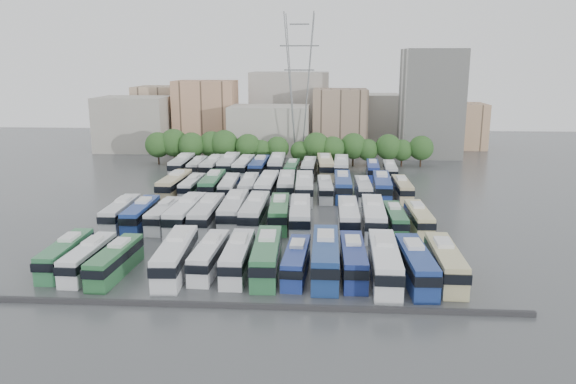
# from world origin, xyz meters

# --- Properties ---
(ground) EXTENTS (220.00, 220.00, 0.00)m
(ground) POSITION_xyz_m (0.00, 0.00, 0.00)
(ground) COLOR #424447
(ground) RESTS_ON ground
(parapet) EXTENTS (56.00, 0.50, 0.50)m
(parapet) POSITION_xyz_m (0.00, -33.00, 0.25)
(parapet) COLOR #2D2D30
(parapet) RESTS_ON ground
(tree_line) EXTENTS (65.15, 7.61, 8.07)m
(tree_line) POSITION_xyz_m (-2.53, 42.14, 4.40)
(tree_line) COLOR black
(tree_line) RESTS_ON ground
(city_buildings) EXTENTS (102.00, 35.00, 20.00)m
(city_buildings) POSITION_xyz_m (-7.46, 71.86, 7.87)
(city_buildings) COLOR #9E998E
(city_buildings) RESTS_ON ground
(apartment_tower) EXTENTS (14.00, 14.00, 26.00)m
(apartment_tower) POSITION_xyz_m (34.00, 58.00, 13.00)
(apartment_tower) COLOR silver
(apartment_tower) RESTS_ON ground
(electricity_pylon) EXTENTS (9.00, 6.91, 33.83)m
(electricity_pylon) POSITION_xyz_m (2.00, 50.00, 18.66)
(electricity_pylon) COLOR slate
(electricity_pylon) RESTS_ON ground
(bus_r0_s0) EXTENTS (2.66, 11.31, 3.54)m
(bus_r0_s0) POSITION_xyz_m (-21.36, -23.70, 1.74)
(bus_r0_s0) COLOR #307044
(bus_r0_s0) RESTS_ON ground
(bus_r0_s1) EXTENTS (2.72, 11.09, 3.46)m
(bus_r0_s1) POSITION_xyz_m (-18.29, -24.60, 1.70)
(bus_r0_s1) COLOR silver
(bus_r0_s1) RESTS_ON ground
(bus_r0_s2) EXTENTS (3.02, 11.32, 3.52)m
(bus_r0_s2) POSITION_xyz_m (-14.95, -25.29, 1.73)
(bus_r0_s2) COLOR #2D6A3C
(bus_r0_s2) RESTS_ON ground
(bus_r0_s4) EXTENTS (3.55, 13.33, 4.14)m
(bus_r0_s4) POSITION_xyz_m (-8.38, -24.29, 2.03)
(bus_r0_s4) COLOR silver
(bus_r0_s4) RESTS_ON ground
(bus_r0_s5) EXTENTS (2.88, 11.41, 3.55)m
(bus_r0_s5) POSITION_xyz_m (-4.81, -23.16, 1.75)
(bus_r0_s5) COLOR silver
(bus_r0_s5) RESTS_ON ground
(bus_r0_s6) EXTENTS (2.68, 11.94, 3.74)m
(bus_r0_s6) POSITION_xyz_m (-1.49, -23.49, 1.84)
(bus_r0_s6) COLOR silver
(bus_r0_s6) RESTS_ON ground
(bus_r0_s7) EXTENTS (3.20, 13.06, 4.07)m
(bus_r0_s7) POSITION_xyz_m (1.77, -23.48, 2.00)
(bus_r0_s7) COLOR #2E6D42
(bus_r0_s7) RESTS_ON ground
(bus_r0_s8) EXTENTS (2.95, 11.07, 3.44)m
(bus_r0_s8) POSITION_xyz_m (5.13, -24.02, 1.69)
(bus_r0_s8) COLOR navy
(bus_r0_s8) RESTS_ON ground
(bus_r0_s9) EXTENTS (3.03, 13.58, 4.26)m
(bus_r0_s9) POSITION_xyz_m (8.34, -23.52, 2.09)
(bus_r0_s9) COLOR navy
(bus_r0_s9) RESTS_ON ground
(bus_r0_s10) EXTENTS (2.75, 12.06, 3.78)m
(bus_r0_s10) POSITION_xyz_m (11.43, -23.60, 1.85)
(bus_r0_s10) COLOR navy
(bus_r0_s10) RESTS_ON ground
(bus_r0_s11) EXTENTS (3.30, 13.59, 4.24)m
(bus_r0_s11) POSITION_xyz_m (14.73, -24.88, 2.08)
(bus_r0_s11) COLOR white
(bus_r0_s11) RESTS_ON ground
(bus_r0_s12) EXTENTS (3.23, 12.63, 3.93)m
(bus_r0_s12) POSITION_xyz_m (18.08, -24.95, 1.93)
(bus_r0_s12) COLOR navy
(bus_r0_s12) RESTS_ON ground
(bus_r0_s13) EXTENTS (2.85, 12.47, 3.90)m
(bus_r0_s13) POSITION_xyz_m (21.38, -24.10, 1.92)
(bus_r0_s13) COLOR #C6BC88
(bus_r0_s13) RESTS_ON ground
(bus_r1_s0) EXTENTS (2.73, 11.69, 3.66)m
(bus_r1_s0) POSITION_xyz_m (-21.31, -5.97, 1.79)
(bus_r1_s0) COLOR silver
(bus_r1_s0) RESTS_ON ground
(bus_r1_s1) EXTENTS (2.66, 11.71, 3.67)m
(bus_r1_s1) POSITION_xyz_m (-18.14, -6.52, 1.80)
(bus_r1_s1) COLOR navy
(bus_r1_s1) RESTS_ON ground
(bus_r1_s2) EXTENTS (2.76, 11.18, 3.49)m
(bus_r1_s2) POSITION_xyz_m (-14.83, -6.43, 1.71)
(bus_r1_s2) COLOR silver
(bus_r1_s2) RESTS_ON ground
(bus_r1_s3) EXTENTS (3.41, 13.47, 4.19)m
(bus_r1_s3) POSITION_xyz_m (-11.46, -7.02, 2.06)
(bus_r1_s3) COLOR silver
(bus_r1_s3) RESTS_ON ground
(bus_r1_s4) EXTENTS (2.97, 13.13, 4.11)m
(bus_r1_s4) POSITION_xyz_m (-8.44, -6.87, 2.02)
(bus_r1_s4) COLOR silver
(bus_r1_s4) RESTS_ON ground
(bus_r1_s5) EXTENTS (3.18, 13.58, 4.25)m
(bus_r1_s5) POSITION_xyz_m (-4.95, -4.88, 2.08)
(bus_r1_s5) COLOR silver
(bus_r1_s5) RESTS_ON ground
(bus_r1_s6) EXTENTS (3.17, 13.37, 4.18)m
(bus_r1_s6) POSITION_xyz_m (-1.78, -5.49, 2.05)
(bus_r1_s6) COLOR silver
(bus_r1_s6) RESTS_ON ground
(bus_r1_s7) EXTENTS (3.17, 12.42, 3.87)m
(bus_r1_s7) POSITION_xyz_m (1.69, -4.87, 1.90)
(bus_r1_s7) COLOR #2E6D3D
(bus_r1_s7) RESTS_ON ground
(bus_r1_s8) EXTENTS (3.26, 13.19, 4.11)m
(bus_r1_s8) POSITION_xyz_m (4.81, -6.68, 2.02)
(bus_r1_s8) COLOR silver
(bus_r1_s8) RESTS_ON ground
(bus_r1_s10) EXTENTS (2.80, 12.64, 3.96)m
(bus_r1_s10) POSITION_xyz_m (11.56, -6.64, 1.94)
(bus_r1_s10) COLOR silver
(bus_r1_s10) RESTS_ON ground
(bus_r1_s11) EXTENTS (3.36, 13.63, 4.25)m
(bus_r1_s11) POSITION_xyz_m (15.03, -6.97, 2.09)
(bus_r1_s11) COLOR white
(bus_r1_s11) RESTS_ON ground
(bus_r1_s12) EXTENTS (2.54, 10.96, 3.43)m
(bus_r1_s12) POSITION_xyz_m (18.10, -6.51, 1.68)
(bus_r1_s12) COLOR #2A643D
(bus_r1_s12) RESTS_ON ground
(bus_r1_s13) EXTENTS (2.76, 11.33, 3.53)m
(bus_r1_s13) POSITION_xyz_m (21.41, -6.05, 1.74)
(bus_r1_s13) COLOR beige
(bus_r1_s13) RESTS_ON ground
(bus_r2_s1) EXTENTS (3.46, 12.98, 4.03)m
(bus_r2_s1) POSITION_xyz_m (-18.20, 12.21, 1.98)
(bus_r2_s1) COLOR tan
(bus_r2_s1) RESTS_ON ground
(bus_r2_s2) EXTENTS (2.72, 11.04, 3.44)m
(bus_r2_s2) POSITION_xyz_m (-15.05, 12.19, 1.69)
(bus_r2_s2) COLOR silver
(bus_r2_s2) RESTS_ON ground
(bus_r2_s3) EXTENTS (3.01, 12.95, 4.05)m
(bus_r2_s3) POSITION_xyz_m (-11.51, 12.49, 1.99)
(bus_r2_s3) COLOR #2F6E46
(bus_r2_s3) RESTS_ON ground
(bus_r2_s4) EXTENTS (2.91, 11.79, 3.68)m
(bus_r2_s4) POSITION_xyz_m (-8.32, 11.29, 1.81)
(bus_r2_s4) COLOR silver
(bus_r2_s4) RESTS_ON ground
(bus_r2_s5) EXTENTS (2.86, 11.94, 3.73)m
(bus_r2_s5) POSITION_xyz_m (-4.95, 11.83, 1.83)
(bus_r2_s5) COLOR silver
(bus_r2_s5) RESTS_ON ground
(bus_r2_s6) EXTENTS (3.20, 13.29, 4.15)m
(bus_r2_s6) POSITION_xyz_m (-1.73, 11.45, 2.04)
(bus_r2_s6) COLOR white
(bus_r2_s6) RESTS_ON ground
(bus_r2_s7) EXTENTS (3.22, 12.96, 4.04)m
(bus_r2_s7) POSITION_xyz_m (1.54, 12.69, 1.98)
(bus_r2_s7) COLOR silver
(bus_r2_s7) RESTS_ON ground
(bus_r2_s8) EXTENTS (3.34, 13.51, 4.21)m
(bus_r2_s8) POSITION_xyz_m (4.74, 11.19, 2.07)
(bus_r2_s8) COLOR silver
(bus_r2_s8) RESTS_ON ground
(bus_r2_s9) EXTENTS (2.86, 11.05, 3.44)m
(bus_r2_s9) POSITION_xyz_m (8.28, 11.93, 1.69)
(bus_r2_s9) COLOR silver
(bus_r2_s9) RESTS_ON ground
(bus_r2_s10) EXTENTS (2.86, 12.97, 4.07)m
(bus_r2_s10) POSITION_xyz_m (11.36, 13.08, 2.00)
(bus_r2_s10) COLOR navy
(bus_r2_s10) RESTS_ON ground
(bus_r2_s11) EXTENTS (2.57, 11.19, 3.50)m
(bus_r2_s11) POSITION_xyz_m (14.83, 11.58, 1.72)
(bus_r2_s11) COLOR silver
(bus_r2_s11) RESTS_ON ground
(bus_r2_s12) EXTENTS (3.47, 13.24, 4.12)m
(bus_r2_s12) POSITION_xyz_m (18.13, 12.74, 2.02)
(bus_r2_s12) COLOR navy
(bus_r2_s12) RESTS_ON ground
(bus_r2_s13) EXTENTS (2.64, 11.26, 3.52)m
(bus_r2_s13) POSITION_xyz_m (21.59, 12.68, 1.73)
(bus_r2_s13) COLOR #C6B588
(bus_r2_s13) RESTS_ON ground
(bus_r3_s0) EXTENTS (2.80, 12.85, 4.03)m
(bus_r3_s0) POSITION_xyz_m (-21.59, 30.91, 1.98)
(bus_r3_s0) COLOR silver
(bus_r3_s0) RESTS_ON ground
(bus_r3_s1) EXTENTS (2.53, 11.14, 3.49)m
(bus_r3_s1) POSITION_xyz_m (-18.30, 30.72, 1.71)
(bus_r3_s1) COLOR silver
(bus_r3_s1) RESTS_ON ground
(bus_r3_s2) EXTENTS (3.31, 12.95, 4.03)m
(bus_r3_s2) POSITION_xyz_m (-14.77, 29.48, 1.98)
(bus_r3_s2) COLOR silver
(bus_r3_s2) RESTS_ON ground
(bus_r3_s3) EXTENTS (3.11, 13.73, 4.30)m
(bus_r3_s3) POSITION_xyz_m (-11.64, 30.55, 2.11)
(bus_r3_s3) COLOR silver
(bus_r3_s3) RESTS_ON ground
(bus_r3_s4) EXTENTS (3.29, 12.85, 4.00)m
(bus_r3_s4) POSITION_xyz_m (-8.38, 29.72, 1.96)
(bus_r3_s4) COLOR silver
(bus_r3_s4) RESTS_ON ground
(bus_r3_s5) EXTENTS (3.21, 13.12, 4.09)m
(bus_r3_s5) POSITION_xyz_m (-5.07, 28.79, 2.01)
(bus_r3_s5) COLOR navy
(bus_r3_s5) RESTS_ON ground
(bus_r3_s6) EXTENTS (3.23, 13.74, 4.29)m
(bus_r3_s6) POSITION_xyz_m (-1.70, 31.00, 2.11)
(bus_r3_s6) COLOR silver
(bus_r3_s6) RESTS_ON ground
(bus_r3_s7) EXTENTS (2.77, 10.89, 3.39)m
(bus_r3_s7) POSITION_xyz_m (1.55, 29.33, 1.66)
(bus_r3_s7) COLOR #2D6A42
(bus_r3_s7) RESTS_ON ground
(bus_r3_s8) EXTENTS (3.00, 12.02, 3.75)m
(bus_r3_s8) POSITION_xyz_m (4.98, 29.99, 1.84)
(bus_r3_s8) COLOR silver
(bus_r3_s8) RESTS_ON ground
(bus_r3_s9) EXTENTS (3.67, 13.75, 4.27)m
(bus_r3_s9) POSITION_xyz_m (8.31, 30.81, 2.10)
(bus_r3_s9) COLOR beige
(bus_r3_s9) RESTS_ON ground
(bus_r3_s10) EXTENTS (3.33, 13.27, 4.14)m
(bus_r3_s10) POSITION_xyz_m (11.58, 30.28, 2.03)
(bus_r3_s10) COLOR silver
(bus_r3_s10) RESTS_ON ground
(bus_r3_s12) EXTENTS (2.88, 10.97, 3.41)m
(bus_r3_s12) POSITION_xyz_m (17.95, 29.89, 1.68)
(bus_r3_s12) COLOR navy
(bus_r3_s12) RESTS_ON ground
(bus_r3_s13) EXTENTS (2.84, 10.95, 3.41)m
(bus_r3_s13) POSITION_xyz_m (21.32, 29.07, 1.67)
(bus_r3_s13) COLOR silver
(bus_r3_s13) RESTS_ON ground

